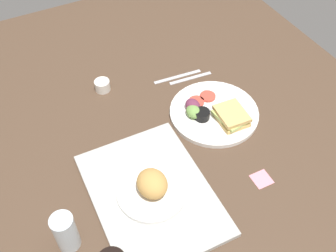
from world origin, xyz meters
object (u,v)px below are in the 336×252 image
fork (191,78)px  serving_tray (151,194)px  bread_plate_near (152,188)px  knife (178,77)px  plate_with_salad (214,113)px  sticky_note (262,179)px  drinking_glass (66,232)px  espresso_cup (102,85)px

fork → serving_tray: bearing=53.3°
bread_plate_near → knife: bread_plate_near is taller
plate_with_salad → knife: plate_with_salad is taller
bread_plate_near → plate_with_salad: bearing=-59.8°
knife → sticky_note: bearing=95.8°
drinking_glass → fork: drinking_glass is taller
espresso_cup → knife: bearing=-103.3°
serving_tray → fork: (39.58, -35.64, -0.55)cm
drinking_glass → plate_with_salad: bearing=-69.4°
plate_with_salad → fork: size_ratio=1.81×
fork → sticky_note: 49.99cm
fork → knife: 5.00cm
plate_with_salad → fork: plate_with_salad is taller
bread_plate_near → plate_with_salad: bread_plate_near is taller
knife → serving_tray: bearing=58.5°
espresso_cup → sticky_note: size_ratio=1.00×
serving_tray → sticky_note: (-10.29, -32.20, -0.74)cm
espresso_cup → fork: espresso_cup is taller
plate_with_salad → sticky_note: (-29.23, 1.04, -1.56)cm
serving_tray → fork: bearing=-42.0°
plate_with_salad → drinking_glass: (-22.28, 59.22, 4.70)cm
drinking_glass → sticky_note: 58.92cm
bread_plate_near → sticky_note: bearing=-107.3°
bread_plate_near → espresso_cup: bearing=-4.3°
fork → knife: bearing=-31.5°
fork → espresso_cup: bearing=-11.5°
plate_with_salad → drinking_glass: size_ratio=2.44×
espresso_cup → drinking_glass: bearing=150.4°
serving_tray → plate_with_salad: bearing=-60.3°
serving_tray → espresso_cup: size_ratio=8.04×
bread_plate_near → knife: bearing=-36.3°
serving_tray → bread_plate_near: size_ratio=2.21×
bread_plate_near → drinking_glass: drinking_glass is taller
serving_tray → knife: (42.58, -31.64, -0.55)cm
espresso_cup → sticky_note: (-59.47, -28.36, -1.94)cm
plate_with_salad → fork: 20.83cm
knife → plate_with_salad: bearing=99.0°
fork → sticky_note: (-49.87, 3.44, -0.19)cm
espresso_cup → sticky_note: 65.91cm
bread_plate_near → sticky_note: (-10.00, -32.06, -4.30)cm
plate_with_salad → sticky_note: 29.29cm
bread_plate_near → espresso_cup: size_ratio=3.63×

